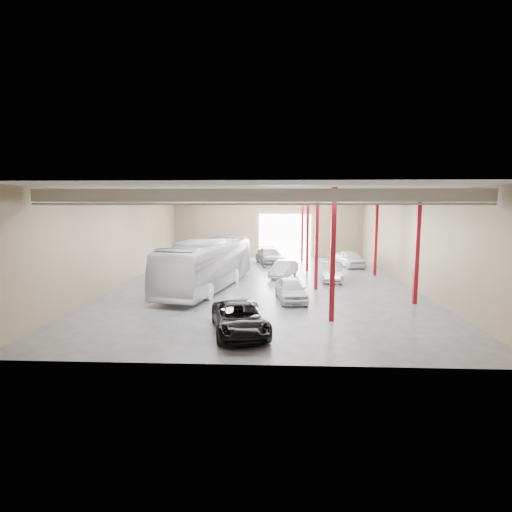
# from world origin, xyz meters

# --- Properties ---
(depot_shell) EXTENTS (22.12, 32.12, 7.06)m
(depot_shell) POSITION_xyz_m (0.13, 0.48, 4.98)
(depot_shell) COLOR #4A4A4F
(depot_shell) RESTS_ON ground
(coach_bus) EXTENTS (5.52, 13.29, 3.61)m
(coach_bus) POSITION_xyz_m (-4.09, -1.99, 1.80)
(coach_bus) COLOR silver
(coach_bus) RESTS_ON ground
(black_sedan) EXTENTS (3.49, 5.66, 1.46)m
(black_sedan) POSITION_xyz_m (-0.87, -12.25, 0.73)
(black_sedan) COLOR black
(black_sedan) RESTS_ON ground
(car_row_a) EXTENTS (2.24, 4.47, 1.46)m
(car_row_a) POSITION_xyz_m (1.84, -5.55, 0.73)
(car_row_a) COLOR silver
(car_row_a) RESTS_ON ground
(car_row_b) EXTENTS (2.70, 4.43, 1.38)m
(car_row_b) POSITION_xyz_m (1.58, 2.93, 0.69)
(car_row_b) COLOR silver
(car_row_b) RESTS_ON ground
(car_row_c) EXTENTS (3.45, 6.04, 1.65)m
(car_row_c) POSITION_xyz_m (0.29, 10.10, 0.82)
(car_row_c) COLOR slate
(car_row_c) RESTS_ON ground
(car_right_near) EXTENTS (2.18, 4.65, 1.48)m
(car_right_near) POSITION_xyz_m (5.50, 1.41, 0.74)
(car_right_near) COLOR #B7B7BC
(car_right_near) RESTS_ON ground
(car_right_far) EXTENTS (2.70, 4.90, 1.58)m
(car_right_far) POSITION_xyz_m (8.30, 8.94, 0.79)
(car_right_far) COLOR white
(car_right_far) RESTS_ON ground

